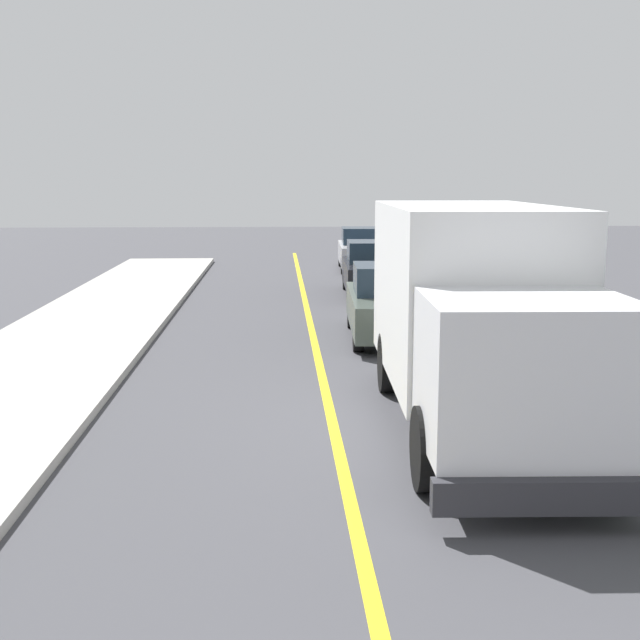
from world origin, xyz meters
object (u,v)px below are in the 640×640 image
parked_car_near (390,304)px  parked_car_mid (374,270)px  parked_car_far (362,250)px  box_truck (476,307)px

parked_car_near → parked_car_mid: same height
parked_car_mid → parked_car_far: size_ratio=1.00×
parked_car_near → parked_car_far: same height
parked_car_far → box_truck: bearing=-91.3°
box_truck → parked_car_near: bearing=92.8°
parked_car_near → parked_car_far: 14.26m
parked_car_near → parked_car_mid: 7.07m
box_truck → parked_car_mid: size_ratio=1.62×
box_truck → parked_car_mid: (0.11, 13.79, -0.97)m
box_truck → parked_car_near: 6.81m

